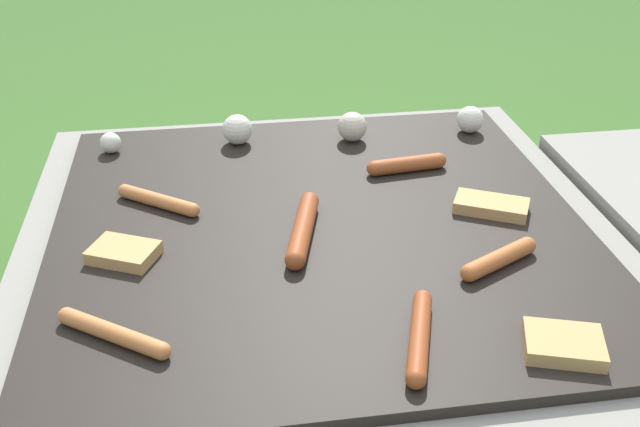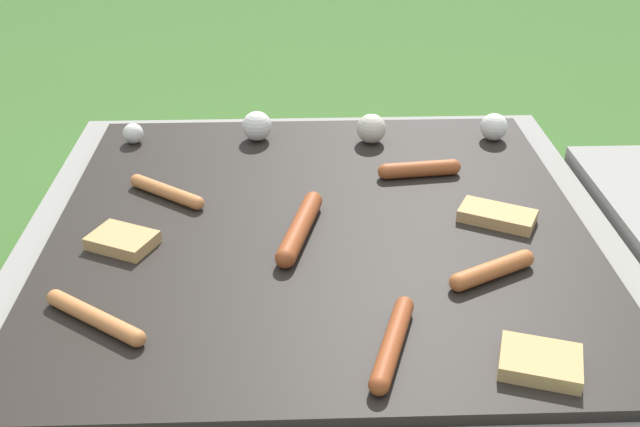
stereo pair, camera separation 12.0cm
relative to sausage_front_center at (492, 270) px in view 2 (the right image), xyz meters
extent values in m
plane|color=#3D6628|center=(-0.24, 0.16, -0.40)|extent=(14.00, 14.00, 0.00)
cube|color=gray|center=(-0.24, 0.16, -0.22)|extent=(0.97, 0.97, 0.37)
cube|color=black|center=(-0.24, 0.16, -0.02)|extent=(0.86, 0.86, 0.02)
cylinder|color=#B7602D|center=(0.00, 0.00, 0.00)|extent=(0.12, 0.08, 0.03)
sphere|color=#B7602D|center=(0.05, 0.03, 0.00)|extent=(0.03, 0.03, 0.03)
sphere|color=#B7602D|center=(-0.05, -0.03, 0.00)|extent=(0.03, 0.03, 0.03)
cylinder|color=#A34C23|center=(-0.06, 0.32, 0.00)|extent=(0.13, 0.04, 0.03)
sphere|color=#A34C23|center=(0.01, 0.33, 0.00)|extent=(0.03, 0.03, 0.03)
sphere|color=#A34C23|center=(-0.12, 0.32, 0.00)|extent=(0.03, 0.03, 0.03)
cylinder|color=#93421E|center=(-0.28, 0.12, 0.00)|extent=(0.08, 0.18, 0.03)
sphere|color=#93421E|center=(-0.30, 0.04, 0.00)|extent=(0.03, 0.03, 0.03)
sphere|color=#93421E|center=(-0.25, 0.21, 0.00)|extent=(0.03, 0.03, 0.03)
cylinder|color=#C6753D|center=(-0.50, 0.26, 0.00)|extent=(0.13, 0.10, 0.02)
sphere|color=#C6753D|center=(-0.45, 0.22, 0.00)|extent=(0.02, 0.02, 0.02)
sphere|color=#C6753D|center=(-0.56, 0.30, 0.00)|extent=(0.02, 0.02, 0.02)
cylinder|color=#C6753D|center=(-0.55, -0.09, 0.00)|extent=(0.14, 0.11, 0.02)
sphere|color=#C6753D|center=(-0.48, -0.13, 0.00)|extent=(0.02, 0.02, 0.02)
sphere|color=#C6753D|center=(-0.61, -0.04, 0.00)|extent=(0.02, 0.02, 0.02)
cylinder|color=#93421E|center=(-0.16, -0.15, 0.00)|extent=(0.07, 0.16, 0.03)
sphere|color=#93421E|center=(-0.19, -0.23, 0.00)|extent=(0.03, 0.03, 0.03)
sphere|color=#93421E|center=(-0.14, -0.08, 0.00)|extent=(0.03, 0.03, 0.03)
cube|color=tan|center=(-0.55, 0.10, 0.00)|extent=(0.12, 0.10, 0.02)
cube|color=tan|center=(0.05, 0.16, 0.00)|extent=(0.13, 0.11, 0.02)
cube|color=tan|center=(0.01, -0.19, 0.00)|extent=(0.12, 0.10, 0.02)
sphere|color=silver|center=(-0.60, 0.49, 0.01)|extent=(0.04, 0.04, 0.04)
sphere|color=silver|center=(-0.36, 0.50, 0.02)|extent=(0.06, 0.06, 0.06)
sphere|color=beige|center=(-0.13, 0.48, 0.02)|extent=(0.06, 0.06, 0.06)
sphere|color=silver|center=(0.12, 0.48, 0.01)|extent=(0.05, 0.05, 0.05)
camera|label=1|loc=(-0.40, -0.87, 0.61)|focal=42.00mm
camera|label=2|loc=(-0.28, -0.88, 0.61)|focal=42.00mm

